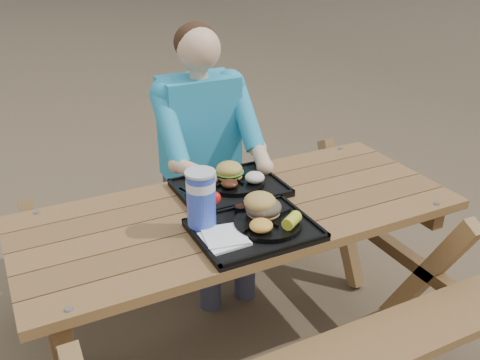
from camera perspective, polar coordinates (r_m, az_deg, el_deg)
name	(u,v)px	position (r m, az deg, el deg)	size (l,w,h in m)	color
ground	(240,348)	(2.64, 0.00, -17.45)	(60.00, 60.00, 0.00)	#999999
picnic_table	(240,283)	(2.40, 0.00, -10.92)	(1.80, 1.49, 0.75)	#999999
tray_near	(254,231)	(2.02, 1.54, -5.43)	(0.45, 0.35, 0.02)	black
tray_far	(230,189)	(2.33, -1.08, -0.92)	(0.45, 0.35, 0.02)	black
plate_near	(268,223)	(2.03, 2.98, -4.65)	(0.26, 0.26, 0.02)	black
plate_far	(235,182)	(2.34, -0.53, -0.23)	(0.26, 0.26, 0.02)	black
napkin_stack	(223,238)	(1.94, -1.79, -6.25)	(0.16, 0.16, 0.02)	white
soda_cup	(201,201)	(1.98, -4.16, -2.22)	(0.11, 0.11, 0.22)	blue
condiment_bbq	(241,209)	(2.12, 0.07, -3.14)	(0.05, 0.05, 0.03)	black
condiment_mustard	(255,207)	(2.14, 1.65, -2.87)	(0.04, 0.04, 0.03)	yellow
sandwich	(264,198)	(2.04, 2.54, -1.96)	(0.13, 0.13, 0.14)	gold
mac_cheese	(261,225)	(1.96, 2.27, -4.87)	(0.09, 0.09, 0.04)	#F2B43F
corn_cob	(292,220)	(1.99, 5.55, -4.32)	(0.08, 0.08, 0.05)	yellow
cutlery_far	(193,194)	(2.27, -5.05, -1.47)	(0.03, 0.16, 0.01)	black
burger	(229,166)	(2.35, -1.16, 1.51)	(0.12, 0.12, 0.11)	gold
baked_beans	(230,184)	(2.27, -1.12, -0.39)	(0.07, 0.07, 0.03)	#411B0D
potato_salad	(255,177)	(2.31, 1.58, 0.28)	(0.09, 0.09, 0.05)	white
diner	(202,169)	(2.81, -4.06, 1.16)	(0.48, 0.84, 1.28)	teal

